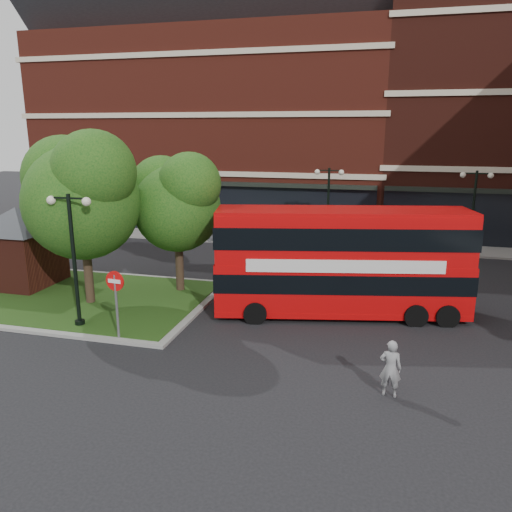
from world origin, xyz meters
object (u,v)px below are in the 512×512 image
(bus, at_px, (341,255))
(car_white, at_px, (417,244))
(car_silver, at_px, (232,229))
(woman, at_px, (390,368))

(bus, distance_m, car_white, 11.20)
(bus, relative_size, car_white, 2.27)
(bus, bearing_deg, car_silver, 112.18)
(bus, distance_m, car_silver, 14.61)
(bus, xyz_separation_m, car_silver, (-8.16, 12.00, -1.68))
(woman, relative_size, car_white, 0.37)
(bus, bearing_deg, woman, -84.19)
(woman, bearing_deg, car_silver, -55.73)
(bus, relative_size, woman, 6.06)
(woman, relative_size, car_silver, 0.37)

